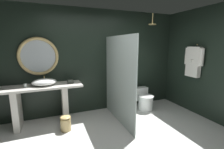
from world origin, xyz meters
TOP-DOWN VIEW (x-y plane):
  - back_wall_panel at (0.00, 1.90)m, footprint 4.80×0.10m
  - side_wall_right at (2.35, 0.76)m, footprint 0.10×2.47m
  - vanity_counter at (-1.32, 1.55)m, footprint 1.73×0.57m
  - vessel_sink at (-1.23, 1.56)m, footprint 0.50×0.41m
  - tumbler_cup at (-1.59, 1.52)m, footprint 0.06×0.06m
  - tissue_box at (-0.69, 1.55)m, footprint 0.12×0.11m
  - round_wall_mirror at (-1.32, 1.81)m, footprint 0.85×0.07m
  - shower_glass_panel at (0.30, 1.07)m, footprint 0.02×1.56m
  - rain_shower_head at (1.36, 1.41)m, footprint 0.19×0.19m
  - hanging_bathrobe at (2.21, 0.82)m, footprint 0.20×0.52m
  - toilet at (1.23, 1.45)m, footprint 0.41×0.59m
  - waste_bin at (-0.88, 1.08)m, footprint 0.21×0.21m

SIDE VIEW (x-z plane):
  - waste_bin at x=-0.88m, z-range 0.00..0.32m
  - toilet at x=1.23m, z-range -0.02..0.53m
  - vanity_counter at x=-1.32m, z-range 0.12..0.99m
  - tumbler_cup at x=-1.59m, z-range 0.87..0.95m
  - tissue_box at x=-0.69m, z-range 0.87..0.96m
  - vessel_sink at x=-1.23m, z-range 0.86..1.03m
  - shower_glass_panel at x=0.30m, z-range 0.00..1.93m
  - back_wall_panel at x=0.00m, z-range 0.00..2.60m
  - side_wall_right at x=2.35m, z-range 0.00..2.60m
  - hanging_bathrobe at x=2.21m, z-range 0.94..1.75m
  - round_wall_mirror at x=-1.32m, z-range 1.06..1.90m
  - rain_shower_head at x=1.36m, z-range 2.11..2.39m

